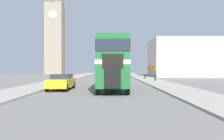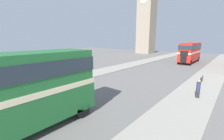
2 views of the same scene
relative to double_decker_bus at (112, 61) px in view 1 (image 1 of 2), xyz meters
The scene contains 10 objects.
ground_plane 2.78m from the double_decker_bus, 161.26° to the right, with size 120.00×120.00×0.00m, color slate.
sidewalk_right 6.39m from the double_decker_bus, ahead, with size 3.50×120.00×0.12m.
sidewalk_left 8.07m from the double_decker_bus, behind, with size 3.50×120.00×0.12m.
double_decker_bus is the anchor object (origin of this frame).
bus_distant 33.74m from the double_decker_bus, 89.17° to the left, with size 2.47×9.37×4.26m.
car_parked_near 4.93m from the double_decker_bus, behind, with size 1.79×4.24×1.41m.
pedestrian_walking 13.66m from the double_decker_bus, 62.57° to the left, with size 0.33×0.33×1.61m.
bicycle_on_pavement 18.57m from the double_decker_bus, 72.30° to the left, with size 0.05×1.76×0.78m.
church_tower 53.23m from the double_decker_bus, 110.24° to the left, with size 5.47×5.47×32.38m.
shop_building_block 35.28m from the double_decker_bus, 57.65° to the left, with size 20.02×10.99×8.35m.
Camera 1 is at (0.85, -19.32, 1.98)m, focal length 35.00 mm.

